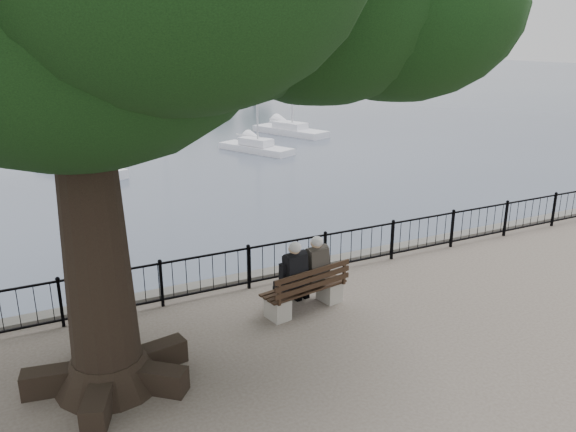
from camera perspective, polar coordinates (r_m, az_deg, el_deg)
harbor at (r=14.01m, az=-0.92°, el=-7.65°), size 260.00×260.00×1.20m
railing at (r=13.17m, az=0.00°, el=-4.32°), size 22.06×0.06×1.00m
bench at (r=11.88m, az=1.81°, el=-7.96°), size 1.99×0.90×1.01m
person_left at (r=11.62m, az=0.25°, el=-6.47°), size 0.53×0.85×1.61m
person_right at (r=11.94m, az=2.44°, el=-5.80°), size 0.53×0.85×1.61m
lion_monument at (r=58.97m, az=-19.67°, el=12.72°), size 6.44×6.44×9.39m
sailboat_b at (r=30.26m, az=-20.57°, el=4.82°), size 4.03×6.38×12.04m
sailboat_c at (r=33.58m, az=-3.26°, el=7.05°), size 3.27×5.01×9.64m
sailboat_d at (r=39.72m, az=0.22°, el=8.73°), size 3.60×6.04×10.04m
sailboat_g at (r=44.06m, az=-12.65°, el=9.21°), size 3.46×5.96×10.61m
sailboat_h at (r=46.13m, az=-22.75°, el=8.75°), size 3.42×5.57×13.46m
far_shore at (r=93.22m, az=-7.35°, el=16.04°), size 30.00×8.60×9.18m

